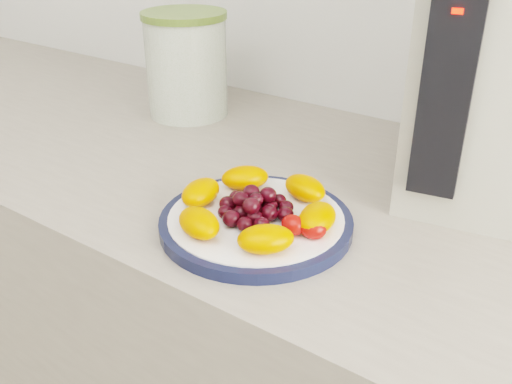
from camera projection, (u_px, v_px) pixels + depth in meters
The scene contains 8 objects.
plate_rim at pixel (256, 223), 0.70m from camera, with size 0.24×0.24×0.01m, color #121834.
plate_face at pixel (256, 222), 0.70m from camera, with size 0.22×0.22×0.02m, color white.
canister at pixel (187, 68), 1.04m from camera, with size 0.15×0.15×0.17m, color #3D5912.
canister_lid at pixel (184, 15), 0.99m from camera, with size 0.15×0.15×0.01m, color #586D2C.
appliance_body at pixel (499, 74), 0.73m from camera, with size 0.19×0.26×0.32m, color #AEA997.
appliance_panel at pixel (445, 96), 0.63m from camera, with size 0.06×0.02×0.24m, color black.
appliance_led at pixel (458, 11), 0.58m from camera, with size 0.01×0.01×0.01m, color #FF0C05.
fruit_plate at pixel (257, 206), 0.69m from camera, with size 0.20×0.21×0.03m.
Camera 1 is at (0.35, 0.56, 1.26)m, focal length 40.00 mm.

